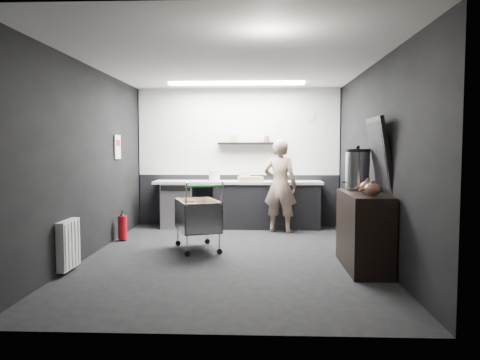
{
  "coord_description": "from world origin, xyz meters",
  "views": [
    {
      "loc": [
        0.41,
        -6.49,
        1.54
      ],
      "look_at": [
        0.12,
        0.4,
        1.06
      ],
      "focal_mm": 35.0,
      "sensor_mm": 36.0,
      "label": 1
    }
  ],
  "objects": [
    {
      "name": "floor",
      "position": [
        0.0,
        0.0,
        0.0
      ],
      "size": [
        5.5,
        5.5,
        0.0
      ],
      "primitive_type": "plane",
      "color": "black",
      "rests_on": "ground"
    },
    {
      "name": "ceiling",
      "position": [
        0.0,
        0.0,
        2.7
      ],
      "size": [
        5.5,
        5.5,
        0.0
      ],
      "primitive_type": "plane",
      "rotation": [
        3.14,
        0.0,
        0.0
      ],
      "color": "white",
      "rests_on": "wall_back"
    },
    {
      "name": "wall_back",
      "position": [
        0.0,
        2.75,
        1.35
      ],
      "size": [
        5.5,
        0.0,
        5.5
      ],
      "primitive_type": "plane",
      "rotation": [
        1.57,
        0.0,
        0.0
      ],
      "color": "black",
      "rests_on": "floor"
    },
    {
      "name": "wall_front",
      "position": [
        0.0,
        -2.75,
        1.35
      ],
      "size": [
        5.5,
        0.0,
        5.5
      ],
      "primitive_type": "plane",
      "rotation": [
        -1.57,
        0.0,
        0.0
      ],
      "color": "black",
      "rests_on": "floor"
    },
    {
      "name": "wall_left",
      "position": [
        -2.0,
        0.0,
        1.35
      ],
      "size": [
        0.0,
        5.5,
        5.5
      ],
      "primitive_type": "plane",
      "rotation": [
        1.57,
        0.0,
        1.57
      ],
      "color": "black",
      "rests_on": "floor"
    },
    {
      "name": "wall_right",
      "position": [
        2.0,
        0.0,
        1.35
      ],
      "size": [
        0.0,
        5.5,
        5.5
      ],
      "primitive_type": "plane",
      "rotation": [
        1.57,
        0.0,
        -1.57
      ],
      "color": "black",
      "rests_on": "floor"
    },
    {
      "name": "kitchen_wall_panel",
      "position": [
        0.0,
        2.73,
        1.85
      ],
      "size": [
        3.95,
        0.02,
        1.7
      ],
      "primitive_type": "cube",
      "color": "silver",
      "rests_on": "wall_back"
    },
    {
      "name": "dado_panel",
      "position": [
        0.0,
        2.73,
        0.5
      ],
      "size": [
        3.95,
        0.02,
        1.0
      ],
      "primitive_type": "cube",
      "color": "black",
      "rests_on": "wall_back"
    },
    {
      "name": "floating_shelf",
      "position": [
        0.2,
        2.62,
        1.62
      ],
      "size": [
        1.2,
        0.22,
        0.04
      ],
      "primitive_type": "cube",
      "color": "black",
      "rests_on": "wall_back"
    },
    {
      "name": "wall_clock",
      "position": [
        1.4,
        2.72,
        2.15
      ],
      "size": [
        0.2,
        0.03,
        0.2
      ],
      "primitive_type": "cylinder",
      "rotation": [
        1.57,
        0.0,
        0.0
      ],
      "color": "silver",
      "rests_on": "wall_back"
    },
    {
      "name": "poster",
      "position": [
        -1.98,
        1.3,
        1.55
      ],
      "size": [
        0.02,
        0.3,
        0.4
      ],
      "primitive_type": "cube",
      "color": "white",
      "rests_on": "wall_left"
    },
    {
      "name": "poster_red_band",
      "position": [
        -1.98,
        1.3,
        1.62
      ],
      "size": [
        0.02,
        0.22,
        0.1
      ],
      "primitive_type": "cube",
      "color": "red",
      "rests_on": "poster"
    },
    {
      "name": "radiator",
      "position": [
        -1.94,
        -0.9,
        0.35
      ],
      "size": [
        0.1,
        0.5,
        0.6
      ],
      "primitive_type": "cube",
      "color": "silver",
      "rests_on": "wall_left"
    },
    {
      "name": "ceiling_strip",
      "position": [
        0.0,
        1.85,
        2.67
      ],
      "size": [
        2.4,
        0.2,
        0.04
      ],
      "primitive_type": "cube",
      "color": "white",
      "rests_on": "ceiling"
    },
    {
      "name": "prep_counter",
      "position": [
        0.14,
        2.42,
        0.46
      ],
      "size": [
        3.2,
        0.61,
        0.9
      ],
      "color": "black",
      "rests_on": "floor"
    },
    {
      "name": "person",
      "position": [
        0.79,
        1.97,
        0.85
      ],
      "size": [
        0.71,
        0.58,
        1.7
      ],
      "primitive_type": "imported",
      "rotation": [
        0.0,
        0.0,
        2.83
      ],
      "color": "#BEAC97",
      "rests_on": "floor"
    },
    {
      "name": "shopping_cart",
      "position": [
        -0.52,
        0.43,
        0.48
      ],
      "size": [
        0.84,
        1.1,
        1.02
      ],
      "color": "silver",
      "rests_on": "floor"
    },
    {
      "name": "sideboard",
      "position": [
        1.75,
        -0.52,
        0.61
      ],
      "size": [
        0.55,
        1.29,
        1.93
      ],
      "color": "black",
      "rests_on": "floor"
    },
    {
      "name": "fire_extinguisher",
      "position": [
        -1.85,
        1.07,
        0.23
      ],
      "size": [
        0.15,
        0.15,
        0.48
      ],
      "color": "#B00B15",
      "rests_on": "floor"
    },
    {
      "name": "cardboard_box",
      "position": [
        0.24,
        2.37,
        0.94
      ],
      "size": [
        0.5,
        0.42,
        0.09
      ],
      "primitive_type": "cube",
      "rotation": [
        0.0,
        0.0,
        0.2
      ],
      "color": "#A48A57",
      "rests_on": "prep_counter"
    },
    {
      "name": "pink_tub",
      "position": [
        -0.45,
        2.42,
        1.0
      ],
      "size": [
        0.21,
        0.21,
        0.21
      ],
      "primitive_type": "cylinder",
      "color": "silver",
      "rests_on": "prep_counter"
    },
    {
      "name": "white_container",
      "position": [
        0.13,
        2.37,
        0.99
      ],
      "size": [
        0.21,
        0.17,
        0.18
      ],
      "primitive_type": "cube",
      "rotation": [
        0.0,
        0.0,
        -0.07
      ],
      "color": "silver",
      "rests_on": "prep_counter"
    }
  ]
}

